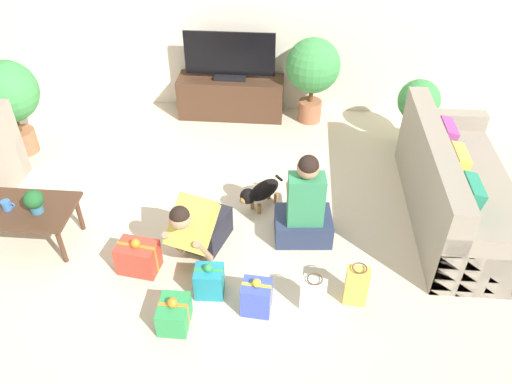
# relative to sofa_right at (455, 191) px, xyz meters

# --- Properties ---
(ground_plane) EXTENTS (16.00, 16.00, 0.00)m
(ground_plane) POSITION_rel_sofa_right_xyz_m (-2.42, -0.51, -0.31)
(ground_plane) COLOR beige
(wall_back) EXTENTS (8.40, 0.06, 2.60)m
(wall_back) POSITION_rel_sofa_right_xyz_m (-2.42, 2.12, 0.99)
(wall_back) COLOR silver
(wall_back) RESTS_ON ground_plane
(sofa_right) EXTENTS (0.86, 2.09, 0.87)m
(sofa_right) POSITION_rel_sofa_right_xyz_m (0.00, 0.00, 0.00)
(sofa_right) COLOR gray
(sofa_right) RESTS_ON ground_plane
(coffee_table) EXTENTS (0.86, 0.55, 0.41)m
(coffee_table) POSITION_rel_sofa_right_xyz_m (-3.90, -0.71, 0.05)
(coffee_table) COLOR #472D1E
(coffee_table) RESTS_ON ground_plane
(tv_console) EXTENTS (1.33, 0.42, 0.52)m
(tv_console) POSITION_rel_sofa_right_xyz_m (-2.38, 1.84, -0.06)
(tv_console) COLOR #472D1E
(tv_console) RESTS_ON ground_plane
(tv) EXTENTS (1.11, 0.20, 0.59)m
(tv) POSITION_rel_sofa_right_xyz_m (-2.38, 1.84, 0.46)
(tv) COLOR black
(tv) RESTS_ON tv_console
(potted_plant_corner_right) EXTENTS (0.48, 0.48, 0.78)m
(potted_plant_corner_right) POSITION_rel_sofa_right_xyz_m (-0.15, 1.40, 0.17)
(potted_plant_corner_right) COLOR beige
(potted_plant_corner_right) RESTS_ON ground_plane
(potted_plant_back_right) EXTENTS (0.66, 0.66, 1.07)m
(potted_plant_back_right) POSITION_rel_sofa_right_xyz_m (-1.37, 1.79, 0.38)
(potted_plant_back_right) COLOR #A36042
(potted_plant_back_right) RESTS_ON ground_plane
(potted_plant_corner_left) EXTENTS (0.68, 0.68, 1.10)m
(potted_plant_corner_left) POSITION_rel_sofa_right_xyz_m (-4.69, 0.78, 0.40)
(potted_plant_corner_left) COLOR #A36042
(potted_plant_corner_left) RESTS_ON ground_plane
(person_kneeling) EXTENTS (0.52, 0.79, 0.74)m
(person_kneeling) POSITION_rel_sofa_right_xyz_m (-2.35, -0.72, 0.00)
(person_kneeling) COLOR #23232D
(person_kneeling) RESTS_ON ground_plane
(person_sitting) EXTENTS (0.55, 0.51, 0.94)m
(person_sitting) POSITION_rel_sofa_right_xyz_m (-1.43, -0.43, 0.03)
(person_sitting) COLOR #283351
(person_sitting) RESTS_ON ground_plane
(dog) EXTENTS (0.41, 0.46, 0.32)m
(dog) POSITION_rel_sofa_right_xyz_m (-1.86, -0.04, -0.11)
(dog) COLOR black
(dog) RESTS_ON ground_plane
(gift_box_a) EXTENTS (0.37, 0.28, 0.34)m
(gift_box_a) POSITION_rel_sofa_right_xyz_m (-2.85, -0.96, -0.17)
(gift_box_a) COLOR red
(gift_box_a) RESTS_ON ground_plane
(gift_box_b) EXTENTS (0.24, 0.21, 0.33)m
(gift_box_b) POSITION_rel_sofa_right_xyz_m (-2.19, -1.17, -0.18)
(gift_box_b) COLOR teal
(gift_box_b) RESTS_ON ground_plane
(gift_box_c) EXTENTS (0.23, 0.28, 0.29)m
(gift_box_c) POSITION_rel_sofa_right_xyz_m (-2.42, -1.51, -0.20)
(gift_box_c) COLOR #2D934C
(gift_box_c) RESTS_ON ground_plane
(gift_box_d) EXTENTS (0.25, 0.22, 0.34)m
(gift_box_d) POSITION_rel_sofa_right_xyz_m (-1.79, -1.31, -0.17)
(gift_box_d) COLOR #3D51BC
(gift_box_d) RESTS_ON ground_plane
(gift_bag_a) EXTENTS (0.19, 0.13, 0.40)m
(gift_bag_a) POSITION_rel_sofa_right_xyz_m (-1.01, -1.17, -0.12)
(gift_bag_a) COLOR #E5B74C
(gift_bag_a) RESTS_ON ground_plane
(gift_bag_b) EXTENTS (0.21, 0.15, 0.34)m
(gift_bag_b) POSITION_rel_sofa_right_xyz_m (-1.35, -1.26, -0.15)
(gift_bag_b) COLOR white
(gift_bag_b) RESTS_ON ground_plane
(mug) EXTENTS (0.12, 0.08, 0.09)m
(mug) POSITION_rel_sofa_right_xyz_m (-4.04, -0.73, 0.14)
(mug) COLOR #386BAD
(mug) RESTS_ON coffee_table
(tabletop_plant) EXTENTS (0.17, 0.17, 0.22)m
(tabletop_plant) POSITION_rel_sofa_right_xyz_m (-3.76, -0.74, 0.22)
(tabletop_plant) COLOR #336B84
(tabletop_plant) RESTS_ON coffee_table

